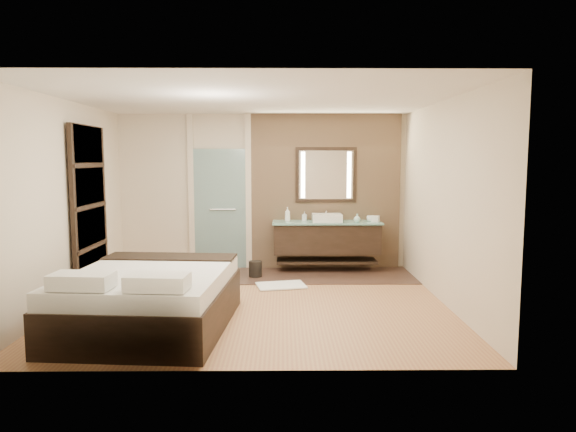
{
  "coord_description": "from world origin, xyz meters",
  "views": [
    {
      "loc": [
        0.35,
        -6.76,
        1.93
      ],
      "look_at": [
        0.42,
        0.6,
        1.11
      ],
      "focal_mm": 32.0,
      "sensor_mm": 36.0,
      "label": 1
    }
  ],
  "objects_px": {
    "vanity": "(327,238)",
    "mirror_unit": "(326,175)",
    "waste_bin": "(255,269)",
    "bed": "(150,299)"
  },
  "relations": [
    {
      "from": "vanity",
      "to": "mirror_unit",
      "type": "relative_size",
      "value": 1.75
    },
    {
      "from": "mirror_unit",
      "to": "waste_bin",
      "type": "relative_size",
      "value": 3.95
    },
    {
      "from": "vanity",
      "to": "mirror_unit",
      "type": "xyz_separation_m",
      "value": [
        0.0,
        0.24,
        1.07
      ]
    },
    {
      "from": "waste_bin",
      "to": "bed",
      "type": "bearing_deg",
      "value": -112.93
    },
    {
      "from": "mirror_unit",
      "to": "waste_bin",
      "type": "bearing_deg",
      "value": -150.17
    },
    {
      "from": "bed",
      "to": "waste_bin",
      "type": "relative_size",
      "value": 8.45
    },
    {
      "from": "mirror_unit",
      "to": "bed",
      "type": "distance_m",
      "value": 4.13
    },
    {
      "from": "vanity",
      "to": "mirror_unit",
      "type": "bearing_deg",
      "value": 90.0
    },
    {
      "from": "vanity",
      "to": "waste_bin",
      "type": "height_order",
      "value": "vanity"
    },
    {
      "from": "mirror_unit",
      "to": "waste_bin",
      "type": "height_order",
      "value": "mirror_unit"
    }
  ]
}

